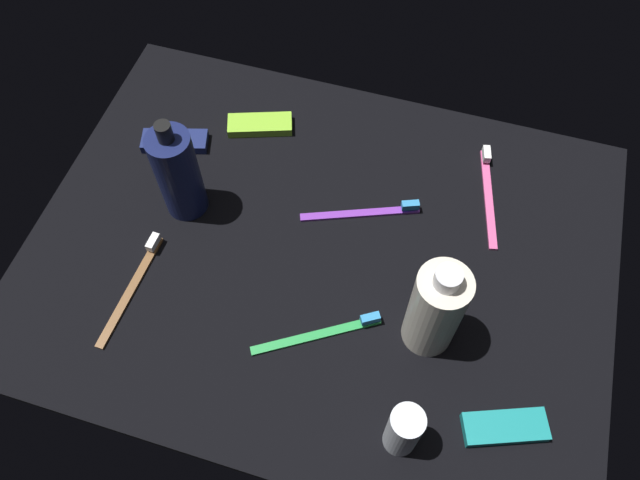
{
  "coord_description": "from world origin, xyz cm",
  "views": [
    {
      "loc": [
        12.57,
        -41.99,
        78.6
      ],
      "look_at": [
        0.0,
        0.0,
        3.0
      ],
      "focal_mm": 34.74,
      "sensor_mm": 36.0,
      "label": 1
    }
  ],
  "objects_px": {
    "bodywash_bottle": "(436,309)",
    "snack_bar_navy": "(175,141)",
    "snack_bar_teal": "(505,427)",
    "toothbrush_pink": "(488,191)",
    "deodorant_stick": "(403,430)",
    "toothbrush_green": "(324,332)",
    "toothbrush_brown": "(134,282)",
    "toothbrush_purple": "(367,212)",
    "lotion_bottle": "(178,173)",
    "snack_bar_lime": "(260,125)"
  },
  "relations": [
    {
      "from": "bodywash_bottle",
      "to": "lotion_bottle",
      "type": "bearing_deg",
      "value": 165.41
    },
    {
      "from": "toothbrush_pink",
      "to": "snack_bar_navy",
      "type": "height_order",
      "value": "toothbrush_pink"
    },
    {
      "from": "toothbrush_brown",
      "to": "toothbrush_purple",
      "type": "height_order",
      "value": "same"
    },
    {
      "from": "toothbrush_green",
      "to": "toothbrush_purple",
      "type": "xyz_separation_m",
      "value": [
        0.01,
        0.2,
        0.0
      ]
    },
    {
      "from": "bodywash_bottle",
      "to": "toothbrush_green",
      "type": "xyz_separation_m",
      "value": [
        -0.13,
        -0.04,
        -0.07
      ]
    },
    {
      "from": "toothbrush_brown",
      "to": "deodorant_stick",
      "type": "bearing_deg",
      "value": -14.1
    },
    {
      "from": "lotion_bottle",
      "to": "snack_bar_navy",
      "type": "relative_size",
      "value": 1.74
    },
    {
      "from": "snack_bar_lime",
      "to": "snack_bar_teal",
      "type": "height_order",
      "value": "same"
    },
    {
      "from": "lotion_bottle",
      "to": "snack_bar_lime",
      "type": "relative_size",
      "value": 1.74
    },
    {
      "from": "lotion_bottle",
      "to": "deodorant_stick",
      "type": "distance_m",
      "value": 0.46
    },
    {
      "from": "toothbrush_pink",
      "to": "toothbrush_brown",
      "type": "relative_size",
      "value": 0.99
    },
    {
      "from": "snack_bar_teal",
      "to": "toothbrush_pink",
      "type": "bearing_deg",
      "value": 81.49
    },
    {
      "from": "snack_bar_navy",
      "to": "snack_bar_teal",
      "type": "height_order",
      "value": "same"
    },
    {
      "from": "toothbrush_pink",
      "to": "deodorant_stick",
      "type": "bearing_deg",
      "value": -96.76
    },
    {
      "from": "toothbrush_green",
      "to": "snack_bar_teal",
      "type": "bearing_deg",
      "value": -12.69
    },
    {
      "from": "deodorant_stick",
      "to": "toothbrush_green",
      "type": "xyz_separation_m",
      "value": [
        -0.13,
        0.11,
        -0.04
      ]
    },
    {
      "from": "toothbrush_green",
      "to": "toothbrush_purple",
      "type": "bearing_deg",
      "value": 87.94
    },
    {
      "from": "toothbrush_purple",
      "to": "snack_bar_lime",
      "type": "distance_m",
      "value": 0.24
    },
    {
      "from": "bodywash_bottle",
      "to": "snack_bar_lime",
      "type": "relative_size",
      "value": 1.7
    },
    {
      "from": "snack_bar_lime",
      "to": "toothbrush_pink",
      "type": "bearing_deg",
      "value": -22.35
    },
    {
      "from": "deodorant_stick",
      "to": "snack_bar_teal",
      "type": "distance_m",
      "value": 0.14
    },
    {
      "from": "toothbrush_green",
      "to": "lotion_bottle",
      "type": "bearing_deg",
      "value": 151.21
    },
    {
      "from": "deodorant_stick",
      "to": "toothbrush_purple",
      "type": "xyz_separation_m",
      "value": [
        -0.12,
        0.31,
        -0.04
      ]
    },
    {
      "from": "snack_bar_navy",
      "to": "snack_bar_lime",
      "type": "bearing_deg",
      "value": 15.1
    },
    {
      "from": "lotion_bottle",
      "to": "deodorant_stick",
      "type": "height_order",
      "value": "lotion_bottle"
    },
    {
      "from": "deodorant_stick",
      "to": "toothbrush_brown",
      "type": "height_order",
      "value": "deodorant_stick"
    },
    {
      "from": "deodorant_stick",
      "to": "toothbrush_pink",
      "type": "distance_m",
      "value": 0.41
    },
    {
      "from": "snack_bar_lime",
      "to": "snack_bar_teal",
      "type": "relative_size",
      "value": 1.0
    },
    {
      "from": "deodorant_stick",
      "to": "snack_bar_navy",
      "type": "distance_m",
      "value": 0.57
    },
    {
      "from": "toothbrush_pink",
      "to": "bodywash_bottle",
      "type": "bearing_deg",
      "value": -99.83
    },
    {
      "from": "toothbrush_green",
      "to": "snack_bar_lime",
      "type": "height_order",
      "value": "toothbrush_green"
    },
    {
      "from": "lotion_bottle",
      "to": "snack_bar_navy",
      "type": "bearing_deg",
      "value": 122.25
    },
    {
      "from": "snack_bar_navy",
      "to": "deodorant_stick",
      "type": "bearing_deg",
      "value": -53.65
    },
    {
      "from": "bodywash_bottle",
      "to": "snack_bar_navy",
      "type": "distance_m",
      "value": 0.5
    },
    {
      "from": "lotion_bottle",
      "to": "deodorant_stick",
      "type": "bearing_deg",
      "value": -32.82
    },
    {
      "from": "toothbrush_green",
      "to": "toothbrush_brown",
      "type": "bearing_deg",
      "value": -178.93
    },
    {
      "from": "lotion_bottle",
      "to": "toothbrush_purple",
      "type": "bearing_deg",
      "value": 12.99
    },
    {
      "from": "toothbrush_green",
      "to": "toothbrush_brown",
      "type": "distance_m",
      "value": 0.28
    },
    {
      "from": "deodorant_stick",
      "to": "lotion_bottle",
      "type": "bearing_deg",
      "value": 147.18
    },
    {
      "from": "toothbrush_pink",
      "to": "snack_bar_lime",
      "type": "distance_m",
      "value": 0.38
    },
    {
      "from": "toothbrush_green",
      "to": "deodorant_stick",
      "type": "bearing_deg",
      "value": -39.95
    },
    {
      "from": "lotion_bottle",
      "to": "snack_bar_teal",
      "type": "bearing_deg",
      "value": -21.31
    },
    {
      "from": "lotion_bottle",
      "to": "toothbrush_purple",
      "type": "xyz_separation_m",
      "value": [
        0.27,
        0.06,
        -0.07
      ]
    },
    {
      "from": "snack_bar_teal",
      "to": "bodywash_bottle",
      "type": "bearing_deg",
      "value": 120.17
    },
    {
      "from": "toothbrush_brown",
      "to": "snack_bar_lime",
      "type": "relative_size",
      "value": 1.73
    },
    {
      "from": "snack_bar_navy",
      "to": "toothbrush_green",
      "type": "bearing_deg",
      "value": -52.82
    },
    {
      "from": "bodywash_bottle",
      "to": "snack_bar_navy",
      "type": "height_order",
      "value": "bodywash_bottle"
    },
    {
      "from": "lotion_bottle",
      "to": "snack_bar_lime",
      "type": "xyz_separation_m",
      "value": [
        0.06,
        0.17,
        -0.07
      ]
    },
    {
      "from": "snack_bar_lime",
      "to": "deodorant_stick",
      "type": "bearing_deg",
      "value": -70.93
    },
    {
      "from": "bodywash_bottle",
      "to": "snack_bar_navy",
      "type": "bearing_deg",
      "value": 155.87
    }
  ]
}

